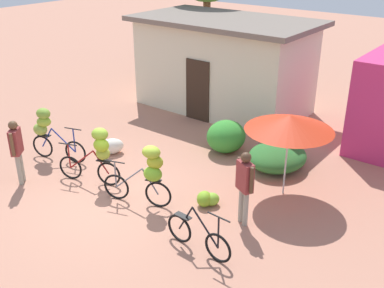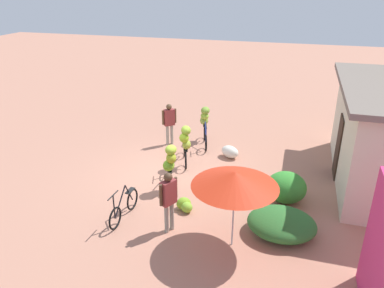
{
  "view_description": "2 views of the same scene",
  "coord_description": "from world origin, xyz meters",
  "px_view_note": "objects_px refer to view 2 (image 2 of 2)",
  "views": [
    {
      "loc": [
        6.96,
        -6.09,
        5.57
      ],
      "look_at": [
        1.17,
        1.45,
        1.22
      ],
      "focal_mm": 42.76,
      "sensor_mm": 36.0,
      "label": 1
    },
    {
      "loc": [
        10.35,
        3.8,
        5.89
      ],
      "look_at": [
        -0.04,
        0.78,
        1.18
      ],
      "focal_mm": 35.29,
      "sensor_mm": 36.0,
      "label": 2
    }
  ],
  "objects_px": {
    "banana_pile_on_ground": "(185,205)",
    "bicycle_near_pile": "(185,142)",
    "person_bystander": "(169,120)",
    "bicycle_by_shop": "(124,207)",
    "person_vendor": "(169,196)",
    "bicycle_center_loaded": "(170,163)",
    "produce_sack": "(230,152)",
    "bicycle_leftmost": "(205,122)",
    "market_umbrella": "(235,179)"
  },
  "relations": [
    {
      "from": "banana_pile_on_ground",
      "to": "bicycle_near_pile",
      "type": "bearing_deg",
      "value": -163.33
    },
    {
      "from": "bicycle_by_shop",
      "to": "person_vendor",
      "type": "distance_m",
      "value": 1.51
    },
    {
      "from": "person_bystander",
      "to": "bicycle_by_shop",
      "type": "bearing_deg",
      "value": 5.46
    },
    {
      "from": "banana_pile_on_ground",
      "to": "market_umbrella",
      "type": "bearing_deg",
      "value": 54.1
    },
    {
      "from": "market_umbrella",
      "to": "person_bystander",
      "type": "height_order",
      "value": "market_umbrella"
    },
    {
      "from": "bicycle_center_loaded",
      "to": "person_bystander",
      "type": "distance_m",
      "value": 3.41
    },
    {
      "from": "person_vendor",
      "to": "person_bystander",
      "type": "height_order",
      "value": "person_vendor"
    },
    {
      "from": "banana_pile_on_ground",
      "to": "person_vendor",
      "type": "relative_size",
      "value": 0.37
    },
    {
      "from": "bicycle_leftmost",
      "to": "bicycle_center_loaded",
      "type": "height_order",
      "value": "bicycle_center_loaded"
    },
    {
      "from": "bicycle_center_loaded",
      "to": "person_vendor",
      "type": "xyz_separation_m",
      "value": [
        2.04,
        0.67,
        0.14
      ]
    },
    {
      "from": "market_umbrella",
      "to": "bicycle_center_loaded",
      "type": "xyz_separation_m",
      "value": [
        -2.15,
        -2.31,
        -0.93
      ]
    },
    {
      "from": "banana_pile_on_ground",
      "to": "person_bystander",
      "type": "distance_m",
      "value": 4.74
    },
    {
      "from": "bicycle_center_loaded",
      "to": "bicycle_by_shop",
      "type": "xyz_separation_m",
      "value": [
        1.87,
        -0.66,
        -0.53
      ]
    },
    {
      "from": "bicycle_leftmost",
      "to": "bicycle_by_shop",
      "type": "bearing_deg",
      "value": -7.85
    },
    {
      "from": "produce_sack",
      "to": "person_vendor",
      "type": "relative_size",
      "value": 0.42
    },
    {
      "from": "produce_sack",
      "to": "bicycle_by_shop",
      "type": "bearing_deg",
      "value": -23.8
    },
    {
      "from": "person_bystander",
      "to": "bicycle_leftmost",
      "type": "bearing_deg",
      "value": 113.69
    },
    {
      "from": "bicycle_near_pile",
      "to": "banana_pile_on_ground",
      "type": "bearing_deg",
      "value": 16.67
    },
    {
      "from": "person_bystander",
      "to": "produce_sack",
      "type": "bearing_deg",
      "value": 77.6
    },
    {
      "from": "market_umbrella",
      "to": "produce_sack",
      "type": "xyz_separation_m",
      "value": [
        -4.81,
        -0.98,
        -1.58
      ]
    },
    {
      "from": "produce_sack",
      "to": "bicycle_center_loaded",
      "type": "bearing_deg",
      "value": -26.61
    },
    {
      "from": "person_vendor",
      "to": "bicycle_by_shop",
      "type": "bearing_deg",
      "value": -97.52
    },
    {
      "from": "bicycle_center_loaded",
      "to": "banana_pile_on_ground",
      "type": "relative_size",
      "value": 2.62
    },
    {
      "from": "market_umbrella",
      "to": "produce_sack",
      "type": "relative_size",
      "value": 2.86
    },
    {
      "from": "bicycle_near_pile",
      "to": "person_bystander",
      "type": "height_order",
      "value": "person_bystander"
    },
    {
      "from": "bicycle_leftmost",
      "to": "banana_pile_on_ground",
      "type": "bearing_deg",
      "value": 7.89
    },
    {
      "from": "bicycle_near_pile",
      "to": "bicycle_by_shop",
      "type": "distance_m",
      "value": 3.58
    },
    {
      "from": "bicycle_near_pile",
      "to": "bicycle_by_shop",
      "type": "relative_size",
      "value": 1.03
    },
    {
      "from": "bicycle_center_loaded",
      "to": "person_bystander",
      "type": "height_order",
      "value": "person_bystander"
    },
    {
      "from": "bicycle_near_pile",
      "to": "bicycle_center_loaded",
      "type": "distance_m",
      "value": 1.61
    },
    {
      "from": "person_vendor",
      "to": "person_bystander",
      "type": "distance_m",
      "value": 5.56
    },
    {
      "from": "banana_pile_on_ground",
      "to": "bicycle_center_loaded",
      "type": "bearing_deg",
      "value": -143.33
    },
    {
      "from": "bicycle_leftmost",
      "to": "person_vendor",
      "type": "relative_size",
      "value": 0.98
    },
    {
      "from": "banana_pile_on_ground",
      "to": "produce_sack",
      "type": "bearing_deg",
      "value": 171.47
    },
    {
      "from": "bicycle_leftmost",
      "to": "bicycle_near_pile",
      "type": "height_order",
      "value": "bicycle_near_pile"
    },
    {
      "from": "bicycle_near_pile",
      "to": "person_bystander",
      "type": "xyz_separation_m",
      "value": [
        -1.59,
        -1.13,
        0.11
      ]
    },
    {
      "from": "bicycle_near_pile",
      "to": "person_vendor",
      "type": "distance_m",
      "value": 3.72
    },
    {
      "from": "produce_sack",
      "to": "person_vendor",
      "type": "distance_m",
      "value": 4.81
    },
    {
      "from": "person_vendor",
      "to": "produce_sack",
      "type": "bearing_deg",
      "value": 172.04
    },
    {
      "from": "bicycle_center_loaded",
      "to": "produce_sack",
      "type": "xyz_separation_m",
      "value": [
        -2.66,
        1.33,
        -0.65
      ]
    },
    {
      "from": "bicycle_leftmost",
      "to": "bicycle_near_pile",
      "type": "bearing_deg",
      "value": -3.47
    },
    {
      "from": "market_umbrella",
      "to": "bicycle_leftmost",
      "type": "bearing_deg",
      "value": -159.59
    },
    {
      "from": "bicycle_by_shop",
      "to": "person_bystander",
      "type": "bearing_deg",
      "value": -174.54
    },
    {
      "from": "bicycle_by_shop",
      "to": "person_vendor",
      "type": "bearing_deg",
      "value": 82.48
    },
    {
      "from": "bicycle_center_loaded",
      "to": "produce_sack",
      "type": "height_order",
      "value": "bicycle_center_loaded"
    },
    {
      "from": "bicycle_by_shop",
      "to": "person_vendor",
      "type": "height_order",
      "value": "person_vendor"
    },
    {
      "from": "market_umbrella",
      "to": "produce_sack",
      "type": "height_order",
      "value": "market_umbrella"
    },
    {
      "from": "market_umbrella",
      "to": "person_vendor",
      "type": "bearing_deg",
      "value": -93.86
    },
    {
      "from": "bicycle_center_loaded",
      "to": "person_vendor",
      "type": "bearing_deg",
      "value": 18.28
    },
    {
      "from": "bicycle_center_loaded",
      "to": "bicycle_by_shop",
      "type": "bearing_deg",
      "value": -19.59
    }
  ]
}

